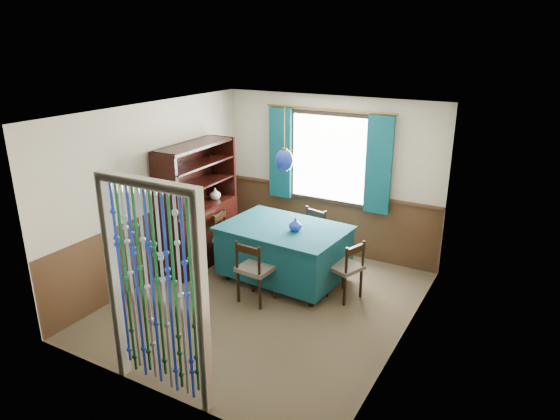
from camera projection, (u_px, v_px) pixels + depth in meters
The scene contains 22 objects.
floor at pixel (265, 303), 6.57m from camera, with size 4.00×4.00×0.00m, color brown.
ceiling at pixel (262, 112), 5.75m from camera, with size 4.00×4.00×0.00m, color silver.
wall_back at pixel (329, 176), 7.81m from camera, with size 3.60×3.60×0.00m, color beige.
wall_front at pixel (150, 279), 4.52m from camera, with size 3.60×3.60×0.00m, color beige.
wall_left at pixel (154, 193), 6.99m from camera, with size 4.00×4.00×0.00m, color beige.
wall_right at pixel (408, 242), 5.33m from camera, with size 4.00×4.00×0.00m, color beige.
wainscot_back at pixel (328, 221), 8.04m from camera, with size 3.60×3.60×0.00m, color #492F1C.
wainscot_front at pixel (158, 349), 4.78m from camera, with size 3.60×3.60×0.00m, color #492F1C.
wainscot_left at pixel (159, 242), 7.23m from camera, with size 4.00×4.00×0.00m, color #492F1C.
wainscot_right at pixel (401, 303), 5.59m from camera, with size 4.00×4.00×0.00m, color #492F1C.
window at pixel (329, 158), 7.67m from camera, with size 1.32×0.12×1.42m, color black.
doorway at pixel (156, 296), 4.63m from camera, with size 1.16×0.12×2.18m, color silver, non-canonical shape.
dining_table at pixel (284, 250), 7.05m from camera, with size 1.77×1.28×0.82m.
chair_near at pixel (255, 269), 6.48m from camera, with size 0.46×0.44×0.87m.
chair_far at pixel (310, 236), 7.58m from camera, with size 0.50×0.49×0.86m.
chair_left at pixel (229, 238), 7.51m from camera, with size 0.46×0.48×0.85m.
chair_right at pixel (346, 268), 6.57m from camera, with size 0.50×0.51×0.82m.
sideboard at pixel (198, 223), 7.58m from camera, with size 0.53×1.44×1.86m.
pendant_lamp at pixel (284, 160), 6.62m from camera, with size 0.24×0.24×0.88m.
vase_table at pixel (295, 225), 6.77m from camera, with size 0.16×0.16×0.17m, color #162F98.
bowl_shelf at pixel (185, 188), 7.07m from camera, with size 0.19×0.19×0.05m, color beige.
vase_sideboard at pixel (215, 193), 7.73m from camera, with size 0.19×0.19×0.20m, color beige.
Camera 1 is at (3.01, -4.96, 3.33)m, focal length 32.00 mm.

